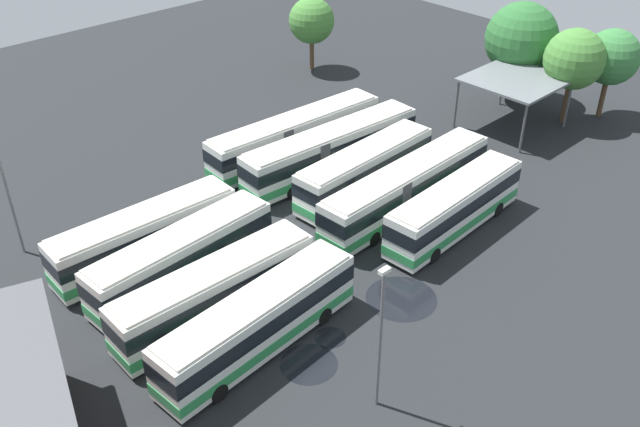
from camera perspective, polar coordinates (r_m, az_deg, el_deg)
ground_plane at (r=46.38m, az=-2.92°, el=-1.58°), size 95.44×95.44×0.00m
bus_row0_slot0 at (r=36.81m, az=-5.01°, el=-8.73°), size 12.45×3.48×3.47m
bus_row0_slot1 at (r=38.95m, az=-8.44°, el=-6.28°), size 12.14×2.69×3.47m
bus_row0_slot2 at (r=41.81m, az=-11.08°, el=-3.49°), size 12.11×3.30×3.47m
bus_row0_slot3 at (r=44.14m, az=-13.94°, el=-1.75°), size 11.92×2.87×3.47m
bus_row1_slot0 at (r=46.39m, az=10.85°, el=0.52°), size 11.96×3.20×3.47m
bus_row1_slot1 at (r=48.00m, az=7.03°, el=2.08°), size 15.27×3.16×3.47m
bus_row1_slot2 at (r=49.92m, az=3.68°, el=3.57°), size 12.16×3.15×3.47m
bus_row1_slot3 at (r=52.44m, az=0.91°, el=5.16°), size 15.29×3.30×3.47m
bus_row1_slot4 at (r=54.47m, az=-1.98°, el=6.26°), size 15.27×3.18×3.47m
maintenance_shelter at (r=60.62m, az=15.56°, el=10.29°), size 7.48×7.13×4.36m
lamp_post_far_corner at (r=32.20m, az=4.92°, el=-9.67°), size 0.56×0.28×8.14m
lamp_post_near_entrance at (r=45.76m, az=-24.17°, el=2.51°), size 0.56×0.28×9.66m
tree_east_edge at (r=70.72m, az=-0.68°, el=15.31°), size 4.44×4.44×7.14m
tree_northeast at (r=62.62m, az=19.88°, el=11.64°), size 5.01×5.01×8.05m
tree_west_edge at (r=65.74m, az=15.97°, el=13.43°), size 6.35×6.35×8.86m
tree_south_edge at (r=64.81m, az=22.52°, el=11.59°), size 4.67×4.67×7.69m
puddle_between_rows at (r=37.08m, az=-0.91°, el=-12.07°), size 3.00×3.00×0.01m
puddle_front_lane at (r=41.23m, az=6.59°, el=-6.84°), size 4.14×4.14×0.01m
puddle_near_shelter at (r=38.51m, az=0.85°, el=-9.99°), size 1.70×1.70×0.01m
puddle_back_corner at (r=48.16m, az=-16.15°, el=-1.56°), size 3.87×3.87×0.01m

